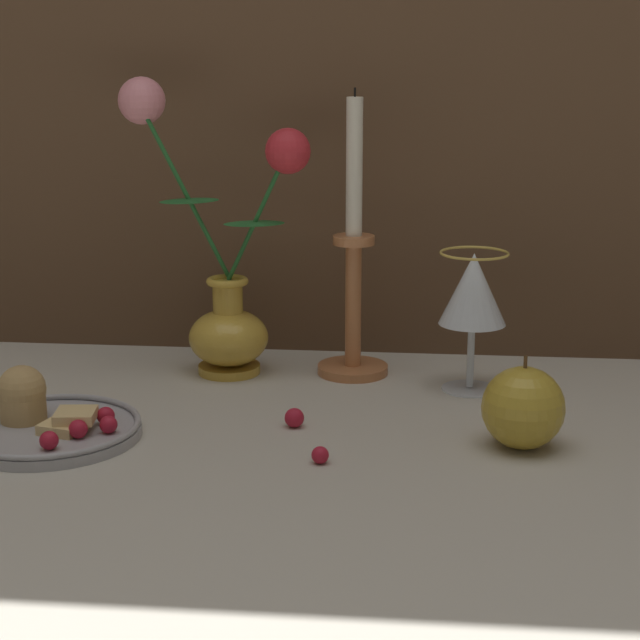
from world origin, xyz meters
The scene contains 8 objects.
ground_plane centered at (0.00, 0.00, 0.00)m, with size 2.40×2.40×0.00m, color #B7B2A3.
vase centered at (-0.09, 0.14, 0.12)m, with size 0.22×0.09×0.34m.
plate_with_pastries centered at (-0.22, -0.08, 0.02)m, with size 0.18×0.18×0.07m.
wine_glass centered at (0.20, 0.10, 0.11)m, with size 0.08×0.08×0.16m.
candlestick centered at (0.06, 0.15, 0.11)m, with size 0.08×0.08×0.33m.
apple_beside_vase centered at (0.24, -0.07, 0.04)m, with size 0.08×0.08×0.09m.
berry_near_plate centered at (0.02, -0.04, 0.01)m, with size 0.02×0.02×0.02m, color #AD192D.
berry_front_center centered at (0.05, -0.13, 0.01)m, with size 0.02×0.02×0.02m, color #AD192D.
Camera 1 is at (0.14, -1.04, 0.37)m, focal length 60.00 mm.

